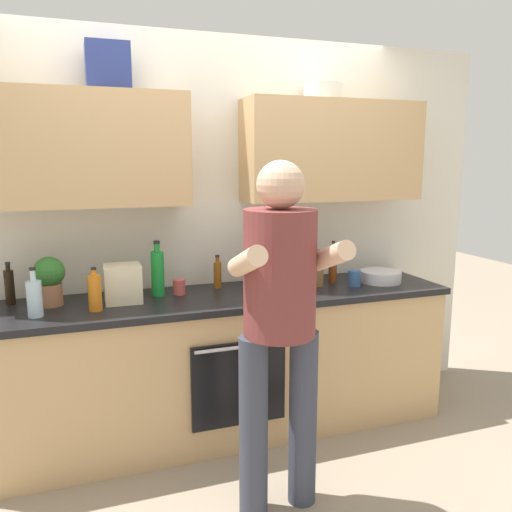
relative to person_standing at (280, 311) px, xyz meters
The scene contains 18 objects.
ground_plane 1.30m from the person_standing, 92.47° to the left, with size 12.00×12.00×0.00m, color gray.
back_wall_unit 1.18m from the person_standing, 92.00° to the left, with size 4.00×0.38×2.50m.
counter 0.98m from the person_standing, 92.48° to the left, with size 2.84×0.67×0.90m.
person_standing is the anchor object (origin of this frame).
bottle_water 1.31m from the person_standing, 147.75° to the left, with size 0.08×0.08×0.26m.
bottle_soda 1.02m from the person_standing, 115.02° to the left, with size 0.08×0.08×0.34m.
bottle_juice 1.07m from the person_standing, 138.44° to the left, with size 0.07×0.07×0.24m.
bottle_wine 0.98m from the person_standing, 77.32° to the left, with size 0.05×0.05×0.26m.
bottle_syrup 1.00m from the person_standing, 91.87° to the left, with size 0.05×0.05×0.21m.
bottle_vinegar 1.16m from the person_standing, 50.20° to the left, with size 0.06×0.06×0.28m.
bottle_soy 1.61m from the person_standing, 141.29° to the left, with size 0.05×0.05×0.25m.
cup_ceramic 0.96m from the person_standing, 108.42° to the left, with size 0.08×0.08×0.09m, color #BF4C47.
cup_tea 1.11m from the person_standing, 42.07° to the left, with size 0.08×0.08×0.10m, color #33598C.
mixing_bowl 1.32m from the person_standing, 36.83° to the left, with size 0.28×0.28×0.08m, color silver.
knife_block 1.04m from the person_standing, 56.37° to the left, with size 0.10×0.14×0.29m.
potted_herb 1.38m from the person_standing, 139.02° to the left, with size 0.17×0.17×0.28m.
grocery_bag_rice 1.07m from the person_standing, 126.95° to the left, with size 0.21×0.21×0.22m, color beige.
grocery_bag_bread 0.80m from the person_standing, 69.23° to the left, with size 0.19×0.20×0.22m, color tan.
Camera 1 is at (-0.84, -2.96, 1.71)m, focal length 36.22 mm.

